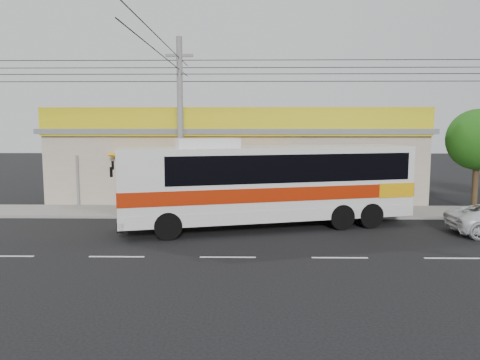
% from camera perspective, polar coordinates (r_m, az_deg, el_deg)
% --- Properties ---
extents(ground, '(120.00, 120.00, 0.00)m').
position_cam_1_polar(ground, '(19.37, -1.18, -7.35)').
color(ground, black).
rests_on(ground, ground).
extents(sidewalk, '(30.00, 3.20, 0.15)m').
position_cam_1_polar(sidewalk, '(25.22, -0.68, -3.88)').
color(sidewalk, gray).
rests_on(sidewalk, ground).
extents(lane_markings, '(50.00, 0.12, 0.01)m').
position_cam_1_polar(lane_markings, '(16.96, -1.50, -9.41)').
color(lane_markings, silver).
rests_on(lane_markings, ground).
extents(storefront_building, '(22.60, 9.20, 5.70)m').
position_cam_1_polar(storefront_building, '(30.42, -0.40, 2.17)').
color(storefront_building, '#AA9B89').
rests_on(storefront_building, ground).
extents(coach_bus, '(13.68, 6.21, 4.13)m').
position_cam_1_polar(coach_bus, '(21.48, 3.91, 0.02)').
color(coach_bus, silver).
rests_on(coach_bus, ground).
extents(motorbike_red, '(2.04, 1.10, 1.01)m').
position_cam_1_polar(motorbike_red, '(25.94, -11.01, -2.40)').
color(motorbike_red, maroon).
rests_on(motorbike_red, sidewalk).
extents(motorbike_dark, '(1.97, 0.99, 1.14)m').
position_cam_1_polar(motorbike_dark, '(26.90, -11.94, -1.96)').
color(motorbike_dark, black).
rests_on(motorbike_dark, sidewalk).
extents(utility_pole, '(34.00, 14.00, 8.93)m').
position_cam_1_polar(utility_pole, '(23.37, -7.38, 13.19)').
color(utility_pole, slate).
rests_on(utility_pole, ground).
extents(tree_far, '(3.38, 3.38, 5.61)m').
position_cam_1_polar(tree_far, '(29.14, 27.22, 4.18)').
color(tree_far, '#312213').
rests_on(tree_far, ground).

